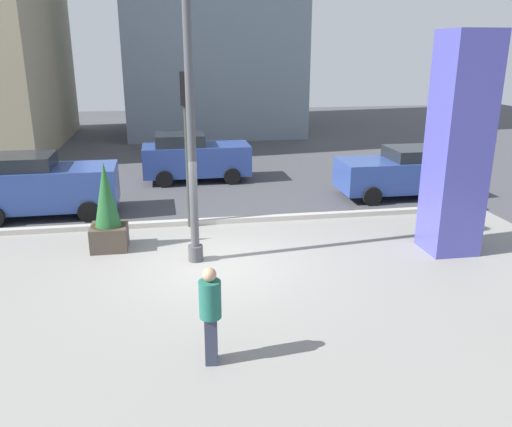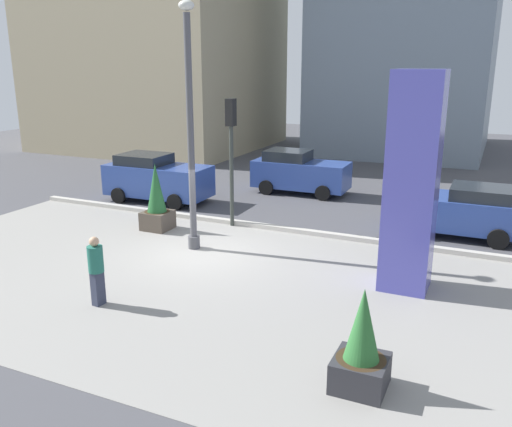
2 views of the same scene
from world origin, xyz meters
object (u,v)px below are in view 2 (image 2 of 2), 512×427
object	(u,v)px
potted_plant_curbside	(361,349)
traffic_light_far_side	(231,142)
pedestrian_by_curb	(96,268)
lamp_post	(191,135)
potted_plant_mid_plaza	(157,202)
car_curb_east	(299,172)
car_intersection	(157,178)
art_pillar_blue	(412,184)
car_passing_lane	(461,210)

from	to	relation	value
potted_plant_curbside	traffic_light_far_side	xyz separation A→B (m)	(-6.50, 7.85, 2.20)
traffic_light_far_side	pedestrian_by_curb	size ratio (longest dim) A/B	2.59
potted_plant_curbside	lamp_post	bearing A→B (deg)	141.22
potted_plant_mid_plaza	car_curb_east	distance (m)	7.51
car_intersection	art_pillar_blue	bearing A→B (deg)	-23.99
car_curb_east	potted_plant_mid_plaza	bearing A→B (deg)	-110.22
pedestrian_by_curb	potted_plant_curbside	bearing A→B (deg)	-6.94
art_pillar_blue	car_curb_east	world-z (taller)	art_pillar_blue
potted_plant_curbside	traffic_light_far_side	world-z (taller)	traffic_light_far_side
lamp_post	pedestrian_by_curb	world-z (taller)	lamp_post
lamp_post	art_pillar_blue	distance (m)	6.50
car_passing_lane	pedestrian_by_curb	size ratio (longest dim) A/B	2.40
car_curb_east	car_intersection	bearing A→B (deg)	-142.33
car_intersection	pedestrian_by_curb	world-z (taller)	car_intersection
car_intersection	lamp_post	bearing A→B (deg)	-45.49
lamp_post	potted_plant_mid_plaza	xyz separation A→B (m)	(-2.15, 1.19, -2.55)
lamp_post	pedestrian_by_curb	distance (m)	5.12
car_intersection	traffic_light_far_side	bearing A→B (deg)	-22.82
potted_plant_mid_plaza	traffic_light_far_side	xyz separation A→B (m)	(2.14, 1.45, 2.00)
pedestrian_by_curb	car_curb_east	bearing A→B (deg)	88.03
lamp_post	potted_plant_curbside	bearing A→B (deg)	-38.78
potted_plant_mid_plaza	traffic_light_far_side	distance (m)	3.27
car_intersection	pedestrian_by_curb	xyz separation A→B (m)	(4.42, -8.91, -0.02)
pedestrian_by_curb	art_pillar_blue	bearing A→B (deg)	32.40
art_pillar_blue	pedestrian_by_curb	xyz separation A→B (m)	(-6.43, -4.08, -1.76)
car_passing_lane	car_intersection	xyz separation A→B (m)	(-11.79, -0.27, 0.10)
traffic_light_far_side	car_passing_lane	bearing A→B (deg)	16.04
potted_plant_mid_plaza	pedestrian_by_curb	distance (m)	6.01
car_passing_lane	car_curb_east	bearing A→B (deg)	153.35
lamp_post	traffic_light_far_side	distance (m)	2.69
lamp_post	art_pillar_blue	xyz separation A→B (m)	(6.44, -0.34, -0.81)
lamp_post	pedestrian_by_curb	xyz separation A→B (m)	(0.01, -4.43, -2.57)
lamp_post	car_curb_east	distance (m)	8.65
potted_plant_curbside	car_curb_east	world-z (taller)	potted_plant_curbside
potted_plant_curbside	car_intersection	world-z (taller)	car_intersection
art_pillar_blue	potted_plant_curbside	distance (m)	5.24
lamp_post	car_intersection	world-z (taller)	lamp_post
car_curb_east	car_passing_lane	xyz separation A→B (m)	(6.93, -3.48, -0.06)
traffic_light_far_side	car_passing_lane	distance (m)	7.97
car_curb_east	car_intersection	xyz separation A→B (m)	(-4.86, -3.75, 0.04)
traffic_light_far_side	car_passing_lane	xyz separation A→B (m)	(7.39, 2.12, -2.10)
potted_plant_mid_plaza	pedestrian_by_curb	size ratio (longest dim) A/B	1.35
potted_plant_curbside	art_pillar_blue	bearing A→B (deg)	90.57
traffic_light_far_side	car_passing_lane	size ratio (longest dim) A/B	1.08
potted_plant_mid_plaza	pedestrian_by_curb	xyz separation A→B (m)	(2.16, -5.61, -0.02)
art_pillar_blue	car_curb_east	xyz separation A→B (m)	(-6.00, 8.58, -1.78)
potted_plant_mid_plaza	car_passing_lane	distance (m)	10.18
traffic_light_far_side	car_curb_east	distance (m)	5.98
art_pillar_blue	car_curb_east	distance (m)	10.62
lamp_post	car_curb_east	bearing A→B (deg)	86.90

